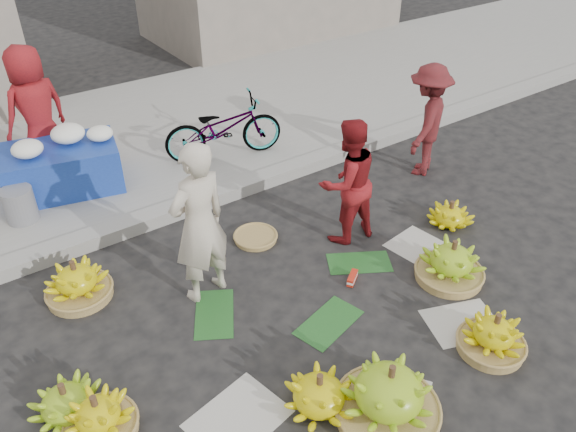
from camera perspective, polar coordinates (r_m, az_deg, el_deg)
ground at (r=5.38m, az=3.67°, el=-9.11°), size 80.00×80.00×0.00m
curb at (r=6.81m, az=-7.78°, el=1.89°), size 40.00×0.25×0.15m
sidewalk at (r=8.53m, az=-14.56°, el=7.95°), size 40.00×4.00×0.12m
newspaper_scatter at (r=4.97m, az=9.53°, el=-14.17°), size 3.20×1.80×0.00m
banana_leaves at (r=5.44m, az=1.52°, el=-8.32°), size 2.00×1.00×0.00m
banana_bunch_0 at (r=4.57m, az=-18.69°, el=-18.82°), size 0.55×0.55×0.39m
banana_bunch_1 at (r=4.50m, az=3.19°, el=-17.52°), size 0.61×0.61×0.36m
banana_bunch_2 at (r=4.45m, az=10.19°, el=-17.33°), size 0.83×0.83×0.53m
banana_bunch_3 at (r=5.17m, az=20.13°, el=-11.31°), size 0.57×0.57×0.41m
banana_bunch_4 at (r=5.77m, az=16.25°, el=-4.56°), size 0.66×0.66×0.46m
banana_bunch_5 at (r=6.60m, az=16.14°, el=0.11°), size 0.48×0.48×0.31m
banana_bunch_6 at (r=4.76m, az=-21.61°, el=-17.13°), size 0.69×0.69×0.34m
banana_bunch_7 at (r=5.71m, az=-20.63°, el=-6.31°), size 0.66×0.66×0.43m
basket_spare at (r=6.17m, az=-3.32°, el=-2.19°), size 0.60×0.60×0.05m
incense_stack at (r=5.63m, az=6.56°, el=-6.28°), size 0.20×0.17×0.08m
vendor_cream at (r=5.07m, az=-9.01°, el=-0.82°), size 0.65×0.49×1.61m
vendor_red at (r=5.87m, az=6.06°, el=3.45°), size 0.71×0.57×1.39m
man_striped at (r=7.34m, az=13.91°, el=9.40°), size 1.08×0.93×1.44m
flower_table at (r=7.23m, az=-21.93°, el=4.84°), size 1.45×1.08×0.76m
grey_bucket at (r=6.85m, az=-25.61°, el=1.04°), size 0.34×0.34×0.39m
flower_vendor at (r=7.54m, az=-24.24°, el=9.68°), size 0.90×0.73×1.60m
bicycle at (r=7.44m, az=-6.58°, el=8.89°), size 0.94×1.64×0.82m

